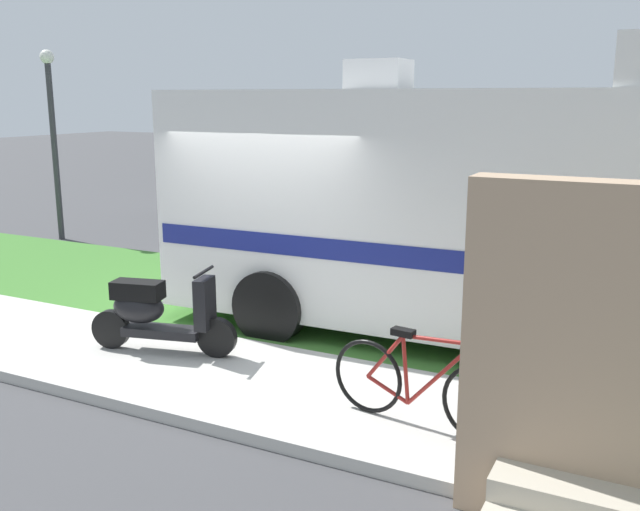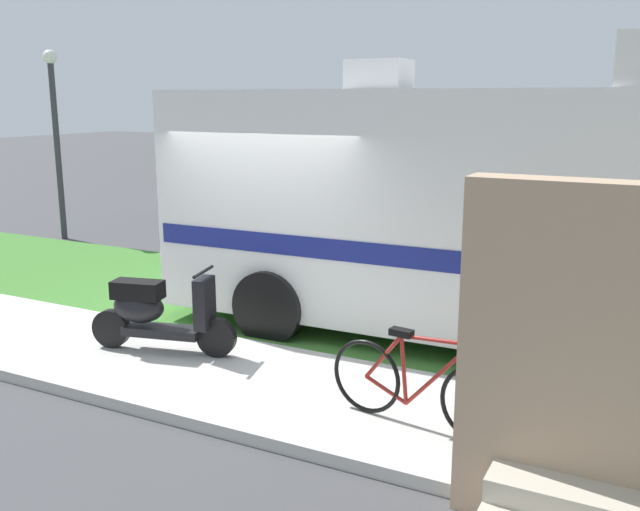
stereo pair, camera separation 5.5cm
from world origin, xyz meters
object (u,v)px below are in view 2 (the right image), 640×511
at_px(pickup_truck_far, 285,174).
at_px(street_lamp_post, 55,125).
at_px(scooter, 156,312).
at_px(bottle_spare, 569,468).
at_px(motorhome_rv, 467,204).
at_px(bicycle, 420,386).
at_px(bottle_green, 535,446).

height_order(pickup_truck_far, street_lamp_post, street_lamp_post).
bearing_deg(pickup_truck_far, street_lamp_post, -111.84).
bearing_deg(scooter, bottle_spare, -9.81).
distance_m(motorhome_rv, pickup_truck_far, 10.39).
relative_size(scooter, pickup_truck_far, 0.32).
bearing_deg(pickup_truck_far, scooter, -67.59).
distance_m(bicycle, pickup_truck_far, 12.85).
xyz_separation_m(motorhome_rv, bottle_spare, (1.71, -3.16, -1.43)).
height_order(bicycle, pickup_truck_far, pickup_truck_far).
bearing_deg(bicycle, street_lamp_post, 152.26).
bearing_deg(scooter, motorhome_rv, 40.51).
bearing_deg(motorhome_rv, scooter, -139.49).
bearing_deg(bottle_spare, motorhome_rv, 118.40).
bearing_deg(street_lamp_post, bottle_green, -25.94).
bearing_deg(bicycle, bottle_spare, -14.94).
bearing_deg(street_lamp_post, bottle_spare, -26.35).
xyz_separation_m(scooter, bottle_green, (4.22, -0.54, -0.34)).
xyz_separation_m(bicycle, bottle_spare, (1.28, -0.34, -0.27)).
xyz_separation_m(bicycle, street_lamp_post, (-9.57, 5.03, 1.85)).
bearing_deg(bottle_green, street_lamp_post, 154.06).
xyz_separation_m(pickup_truck_far, bottle_green, (8.37, -10.62, -0.71)).
relative_size(pickup_truck_far, bottle_green, 19.34).
distance_m(bicycle, bottle_spare, 1.35).
bearing_deg(bottle_green, pickup_truck_far, 128.26).
height_order(motorhome_rv, bottle_spare, motorhome_rv).
bearing_deg(bicycle, bottle_green, -6.07).
height_order(bottle_spare, street_lamp_post, street_lamp_post).
relative_size(scooter, bicycle, 0.97).
bearing_deg(motorhome_rv, pickup_truck_far, 132.09).
distance_m(pickup_truck_far, street_lamp_post, 6.06).
height_order(scooter, pickup_truck_far, pickup_truck_far).
xyz_separation_m(motorhome_rv, bicycle, (0.43, -2.82, -1.16)).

